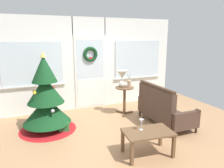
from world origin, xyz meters
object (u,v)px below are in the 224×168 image
object	(u,v)px
christmas_tree	(46,101)
table_lamp	(122,76)
flower_vase	(129,83)
gift_box	(63,126)
wine_glass	(141,122)
coffee_table	(148,135)
settee_sofa	(162,109)
side_table	(124,95)

from	to	relation	value
christmas_tree	table_lamp	distance (m)	1.99
flower_vase	gift_box	bearing A→B (deg)	-167.64
table_lamp	wine_glass	bearing A→B (deg)	-105.28
table_lamp	coffee_table	distance (m)	2.15
christmas_tree	flower_vase	size ratio (longest dim) A/B	4.94
flower_vase	gift_box	xyz separation A→B (m)	(-1.80, -0.39, -0.74)
christmas_tree	wine_glass	size ratio (longest dim) A/B	8.87
flower_vase	wine_glass	bearing A→B (deg)	-110.64
flower_vase	wine_glass	distance (m)	1.95
settee_sofa	table_lamp	xyz separation A→B (m)	(-0.57, 1.00, 0.64)
side_table	wine_glass	xyz separation A→B (m)	(-0.58, -1.87, 0.06)
coffee_table	gift_box	xyz separation A→B (m)	(-1.20, 1.51, -0.26)
side_table	coffee_table	bearing A→B (deg)	-104.36
side_table	coffee_table	distance (m)	2.03
christmas_tree	gift_box	bearing A→B (deg)	-36.76
christmas_tree	coffee_table	xyz separation A→B (m)	(1.50, -1.74, -0.28)
settee_sofa	coffee_table	distance (m)	1.43
christmas_tree	gift_box	world-z (taller)	christmas_tree
side_table	table_lamp	bearing A→B (deg)	146.31
table_lamp	gift_box	distance (m)	1.94
coffee_table	gift_box	bearing A→B (deg)	128.36
side_table	flower_vase	world-z (taller)	flower_vase
christmas_tree	settee_sofa	distance (m)	2.63
settee_sofa	gift_box	world-z (taller)	settee_sofa
side_table	flower_vase	bearing A→B (deg)	-30.96
settee_sofa	table_lamp	world-z (taller)	table_lamp
side_table	flower_vase	xyz separation A→B (m)	(0.10, -0.06, 0.33)
flower_vase	coffee_table	xyz separation A→B (m)	(-0.60, -1.91, -0.48)
flower_vase	wine_glass	xyz separation A→B (m)	(-0.68, -1.81, -0.27)
flower_vase	christmas_tree	bearing A→B (deg)	-175.41
table_lamp	gift_box	xyz separation A→B (m)	(-1.64, -0.49, -0.91)
flower_vase	gift_box	distance (m)	1.99
christmas_tree	coffee_table	size ratio (longest dim) A/B	1.95
wine_glass	coffee_table	bearing A→B (deg)	-50.10
settee_sofa	flower_vase	size ratio (longest dim) A/B	4.22
flower_vase	coffee_table	distance (m)	2.06
coffee_table	wine_glass	distance (m)	0.24
side_table	coffee_table	world-z (taller)	side_table
flower_vase	settee_sofa	bearing A→B (deg)	-65.36
side_table	coffee_table	xyz separation A→B (m)	(-0.50, -1.97, -0.15)
flower_vase	side_table	bearing A→B (deg)	149.04
christmas_tree	settee_sofa	bearing A→B (deg)	-16.21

